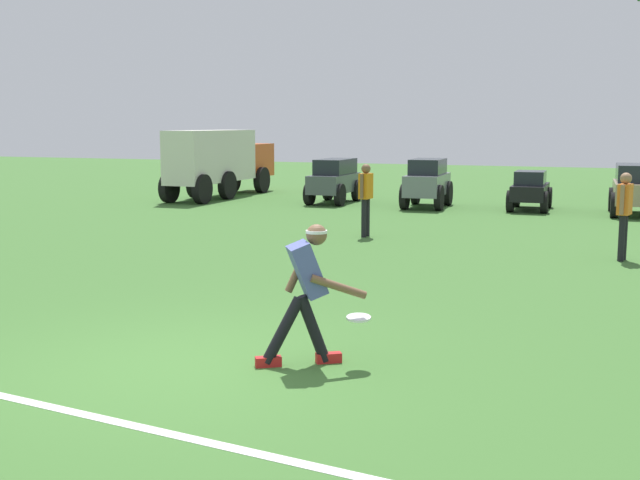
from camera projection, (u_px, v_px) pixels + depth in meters
The scene contains 11 objects.
ground_plane at pixel (184, 366), 8.04m from camera, with size 80.00×80.00×0.00m, color #3A682C.
field_line_paint at pixel (90, 416), 6.66m from camera, with size 19.11×0.12×0.01m, color white.
frisbee_thrower at pixel (307, 286), 7.99m from camera, with size 1.06×0.59×1.42m.
frisbee_in_flight at pixel (359, 318), 7.94m from camera, with size 0.30×0.31×0.05m.
teammate_near_sideline at pixel (624, 208), 14.10m from camera, with size 0.27×0.50×1.56m.
teammate_midfield at pixel (366, 193), 17.10m from camera, with size 0.23×0.50×1.56m.
parked_car_slot_a at pixel (334, 179), 24.50m from camera, with size 1.20×2.43×1.34m.
parked_car_slot_b at pixel (427, 182), 23.18m from camera, with size 1.29×2.40×1.40m.
parked_car_slot_c at pixel (530, 190), 22.48m from camera, with size 1.15×2.23×1.10m.
parked_car_slot_d at pixel (633, 188), 21.26m from camera, with size 1.28×2.45×1.34m.
box_truck at pixel (220, 160), 26.34m from camera, with size 1.45×5.91×2.20m.
Camera 1 is at (4.12, -6.73, 2.41)m, focal length 45.00 mm.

